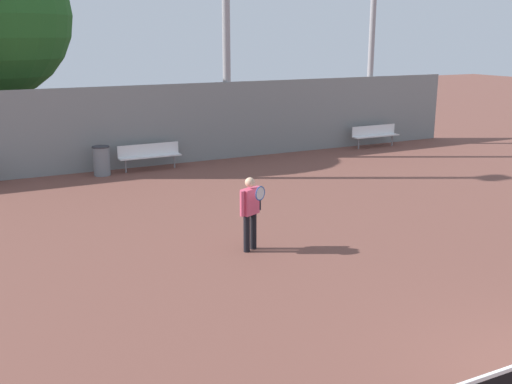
{
  "coord_description": "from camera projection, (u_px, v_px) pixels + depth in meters",
  "views": [
    {
      "loc": [
        -6.95,
        -3.97,
        4.55
      ],
      "look_at": [
        -0.75,
        8.27,
        0.94
      ],
      "focal_mm": 42.0,
      "sensor_mm": 36.0,
      "label": 1
    }
  ],
  "objects": [
    {
      "name": "tennis_player",
      "position": [
        250.0,
        209.0,
        12.82
      ],
      "size": [
        0.57,
        0.51,
        1.63
      ],
      "rotation": [
        0.0,
        0.0,
        0.43
      ],
      "color": "black",
      "rests_on": "ground_plane"
    },
    {
      "name": "bench_courtside_near",
      "position": [
        149.0,
        153.0,
        20.76
      ],
      "size": [
        2.18,
        0.4,
        0.9
      ],
      "color": "white",
      "rests_on": "ground_plane"
    },
    {
      "name": "bench_adjacent_court",
      "position": [
        375.0,
        133.0,
        25.01
      ],
      "size": [
        2.18,
        0.4,
        0.9
      ],
      "color": "white",
      "rests_on": "ground_plane"
    },
    {
      "name": "light_pole_near_left",
      "position": [
        226.0,
        11.0,
        21.68
      ],
      "size": [
        0.9,
        0.6,
        9.56
      ],
      "color": "#939399",
      "rests_on": "ground_plane"
    },
    {
      "name": "light_pole_far_right",
      "position": [
        374.0,
        3.0,
        24.47
      ],
      "size": [
        0.9,
        0.6,
        9.9
      ],
      "color": "#939399",
      "rests_on": "ground_plane"
    },
    {
      "name": "trash_bin",
      "position": [
        102.0,
        161.0,
        19.94
      ],
      "size": [
        0.58,
        0.58,
        0.98
      ],
      "color": "gray",
      "rests_on": "ground_plane"
    },
    {
      "name": "back_fence",
      "position": [
        171.0,
        125.0,
        21.51
      ],
      "size": [
        25.01,
        0.06,
        2.88
      ],
      "color": "gray",
      "rests_on": "ground_plane"
    }
  ]
}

